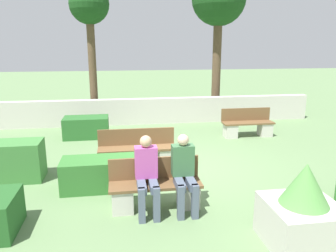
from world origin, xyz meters
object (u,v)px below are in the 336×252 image
object	(u,v)px
planter_corner_left	(302,212)
bench_front	(155,190)
person_seated_woman	(184,170)
tree_leftmost	(89,11)
person_seated_man	(147,172)
tree_center_left	(219,1)
bench_left_side	(137,152)
bench_right_side	(248,126)

from	to	relation	value
planter_corner_left	bench_front	bearing A→B (deg)	143.19
person_seated_woman	tree_leftmost	world-z (taller)	tree_leftmost
bench_front	person_seated_man	bearing A→B (deg)	-139.02
bench_front	planter_corner_left	world-z (taller)	planter_corner_left
person_seated_woman	tree_center_left	distance (m)	8.95
person_seated_woman	tree_leftmost	bearing A→B (deg)	105.22
person_seated_man	person_seated_woman	distance (m)	0.64
tree_leftmost	tree_center_left	bearing A→B (deg)	6.57
bench_left_side	tree_center_left	distance (m)	7.63
tree_center_left	bench_front	bearing A→B (deg)	-114.10
bench_front	tree_center_left	xyz separation A→B (m)	(3.35, 7.49, 4.08)
planter_corner_left	tree_leftmost	distance (m)	9.66
bench_right_side	person_seated_man	bearing A→B (deg)	-122.57
bench_left_side	planter_corner_left	size ratio (longest dim) A/B	1.47
bench_left_side	tree_center_left	xyz separation A→B (m)	(3.54, 5.39, 4.07)
planter_corner_left	tree_center_left	distance (m)	9.85
tree_leftmost	tree_center_left	distance (m)	4.85
tree_center_left	person_seated_woman	bearing A→B (deg)	-110.62
bench_left_side	bench_right_side	distance (m)	4.14
bench_left_side	tree_center_left	bearing A→B (deg)	54.22
bench_left_side	person_seated_man	size ratio (longest dim) A/B	1.37
person_seated_woman	tree_leftmost	size ratio (longest dim) A/B	0.27
person_seated_woman	bench_front	bearing A→B (deg)	163.92
bench_front	person_seated_woman	distance (m)	0.65
person_seated_woman	tree_center_left	xyz separation A→B (m)	(2.87, 7.63, 3.67)
bench_front	person_seated_man	distance (m)	0.46
person_seated_man	tree_center_left	world-z (taller)	tree_center_left
planter_corner_left	tree_center_left	size ratio (longest dim) A/B	0.22
planter_corner_left	person_seated_man	bearing A→B (deg)	147.99
person_seated_woman	tree_leftmost	xyz separation A→B (m)	(-1.93, 7.08, 3.21)
bench_right_side	tree_center_left	bearing A→B (deg)	97.87
bench_left_side	bench_front	bearing A→B (deg)	-87.49
bench_front	tree_center_left	world-z (taller)	tree_center_left
tree_center_left	person_seated_man	bearing A→B (deg)	-114.70
bench_left_side	planter_corner_left	distance (m)	4.12
bench_left_side	person_seated_woman	world-z (taller)	person_seated_woman
bench_right_side	person_seated_man	size ratio (longest dim) A/B	1.20
bench_right_side	tree_leftmost	xyz separation A→B (m)	(-4.85, 2.77, 3.62)
bench_front	person_seated_man	xyz separation A→B (m)	(-0.16, -0.14, 0.41)
person_seated_man	tree_center_left	distance (m)	9.17
bench_front	person_seated_man	size ratio (longest dim) A/B	1.21
person_seated_woman	tree_center_left	size ratio (longest dim) A/B	0.24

